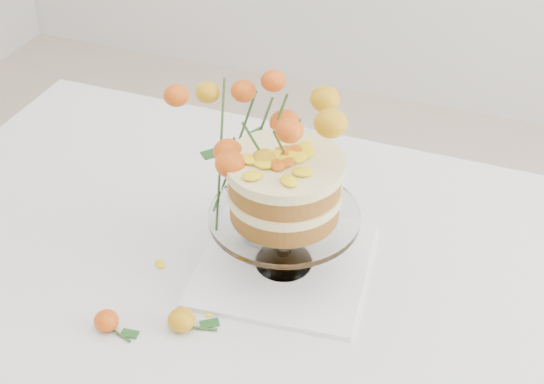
{
  "coord_description": "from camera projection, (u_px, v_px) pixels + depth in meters",
  "views": [
    {
      "loc": [
        0.45,
        -1.02,
        1.73
      ],
      "look_at": [
        0.07,
        0.0,
        0.91
      ],
      "focal_mm": 50.0,
      "sensor_mm": 36.0,
      "label": 1
    }
  ],
  "objects": [
    {
      "name": "napkin",
      "position": [
        284.0,
        265.0,
        1.42
      ],
      "size": [
        0.34,
        0.34,
        0.01
      ],
      "primitive_type": "cube",
      "rotation": [
        0.0,
        0.0,
        0.11
      ],
      "color": "white",
      "rests_on": "table"
    },
    {
      "name": "rose_vase",
      "position": [
        260.0,
        147.0,
        1.35
      ],
      "size": [
        0.25,
        0.25,
        0.38
      ],
      "rotation": [
        0.0,
        0.0,
        0.02
      ],
      "color": "silver",
      "rests_on": "table"
    },
    {
      "name": "loose_rose_near",
      "position": [
        182.0,
        320.0,
        1.29
      ],
      "size": [
        0.08,
        0.05,
        0.04
      ],
      "rotation": [
        0.0,
        0.0,
        0.23
      ],
      "color": "gold",
      "rests_on": "table"
    },
    {
      "name": "stray_petal_a",
      "position": [
        160.0,
        264.0,
        1.43
      ],
      "size": [
        0.03,
        0.02,
        0.0
      ],
      "primitive_type": "ellipsoid",
      "color": "yellow",
      "rests_on": "table"
    },
    {
      "name": "loose_rose_far",
      "position": [
        106.0,
        321.0,
        1.29
      ],
      "size": [
        0.08,
        0.04,
        0.04
      ],
      "rotation": [
        0.0,
        0.0,
        -0.28
      ],
      "color": "red",
      "rests_on": "table"
    },
    {
      "name": "stray_petal_c",
      "position": [
        210.0,
        312.0,
        1.33
      ],
      "size": [
        0.03,
        0.02,
        0.0
      ],
      "primitive_type": "ellipsoid",
      "color": "yellow",
      "rests_on": "table"
    },
    {
      "name": "cake_stand",
      "position": [
        285.0,
        193.0,
        1.32
      ],
      "size": [
        0.27,
        0.27,
        0.24
      ],
      "rotation": [
        0.0,
        0.0,
        0.11
      ],
      "color": "silver",
      "rests_on": "napkin"
    },
    {
      "name": "table",
      "position": [
        240.0,
        278.0,
        1.52
      ],
      "size": [
        1.43,
        0.93,
        0.76
      ],
      "color": "tan",
      "rests_on": "ground"
    },
    {
      "name": "stray_petal_b",
      "position": [
        199.0,
        291.0,
        1.37
      ],
      "size": [
        0.03,
        0.02,
        0.0
      ],
      "primitive_type": "ellipsoid",
      "color": "yellow",
      "rests_on": "table"
    }
  ]
}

